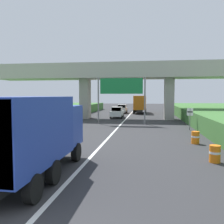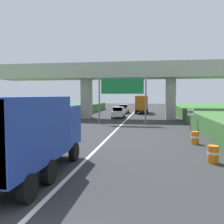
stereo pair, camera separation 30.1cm
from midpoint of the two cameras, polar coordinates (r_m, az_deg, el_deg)
The scene contains 10 objects.
lane_centre_stripe at distance 29.66m, azimuth 2.76°, elevation -2.80°, with size 0.20×90.99×0.01m, color white.
overpass_bridge at distance 35.90m, azimuth 3.95°, elevation 8.33°, with size 40.00×4.80×8.20m.
overhead_highway_sign at distance 29.21m, azimuth 2.73°, elevation 5.42°, with size 5.88×0.18×5.70m.
speed_limit_sign at distance 25.19m, azimuth 18.55°, elevation -0.84°, with size 0.60×0.08×2.23m.
truck_blue at distance 10.63m, azimuth -18.08°, elevation -4.65°, with size 2.44×7.30×3.44m.
truck_orange at distance 47.48m, azimuth 7.32°, elevation 2.04°, with size 2.44×7.30×3.44m.
car_silver at distance 47.21m, azimuth 3.02°, elevation 0.75°, with size 1.86×4.10×1.72m.
car_white at distance 37.35m, azimuth 1.78°, elevation -0.09°, with size 1.86×4.10×1.72m.
construction_barrel_1 at distance 13.67m, azimuth 23.50°, elevation -9.18°, with size 0.57×0.57×0.90m.
construction_barrel_2 at distance 18.36m, azimuth 19.59°, elevation -5.78°, with size 0.57×0.57×0.90m.
Camera 2 is at (3.45, -3.75, 3.49)m, focal length 38.39 mm.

